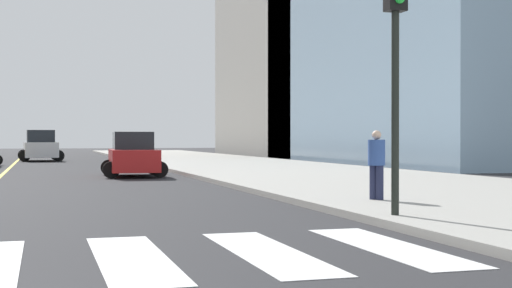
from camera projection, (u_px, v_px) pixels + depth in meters
name	position (u px, v px, depth m)	size (l,w,h in m)	color
sidewalk_kerb_east	(336.00, 177.00, 27.34)	(10.00, 120.00, 0.15)	#9E9B93
lane_divider_paint	(14.00, 164.00, 43.08)	(0.16, 80.00, 0.01)	yellow
parking_garage_concrete	(340.00, 2.00, 67.03)	(18.00, 24.00, 28.16)	#9E9B93
car_white_nearest	(41.00, 147.00, 49.56)	(3.06, 4.78, 2.10)	silver
car_red_second	(133.00, 156.00, 29.36)	(2.63, 4.10, 1.80)	red
traffic_light_near_corner	(396.00, 33.00, 13.15)	(0.36, 0.41, 4.68)	black
pedestrian_waiting_east	(377.00, 161.00, 16.49)	(0.39, 0.39, 1.57)	#232847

